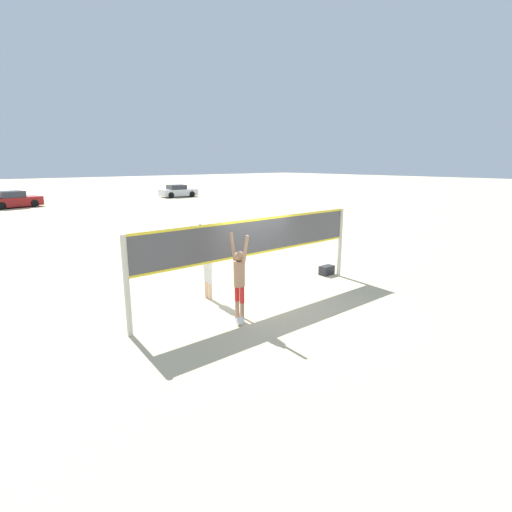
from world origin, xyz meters
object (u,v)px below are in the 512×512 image
player_spiker (239,276)px  parked_car_mid (178,191)px  volleyball_net (256,244)px  volleyball (240,321)px  gear_bag (327,270)px  player_blocker (208,260)px  parked_car_near (13,200)px

player_spiker → parked_car_mid: player_spiker is taller
volleyball_net → player_spiker: volleyball_net is taller
volleyball → parked_car_mid: parked_car_mid is taller
volleyball_net → player_spiker: size_ratio=3.48×
volleyball_net → player_spiker: (-1.33, -0.93, -0.46)m
gear_bag → player_blocker: bearing=172.7°
volleyball_net → gear_bag: volleyball_net is taller
player_blocker → parked_car_near: bearing=179.2°
player_spiker → gear_bag: 5.22m
gear_bag → volleyball_net: bearing=-174.0°
volleyball_net → player_blocker: size_ratio=3.54×
parked_car_near → parked_car_mid: parked_car_near is taller
player_spiker → gear_bag: player_spiker is taller
parked_car_near → parked_car_mid: size_ratio=1.09×
gear_bag → parked_car_near: (-4.20, 31.50, 0.49)m
volleyball_net → gear_bag: bearing=6.0°
volleyball → parked_car_mid: bearing=62.5°
player_spiker → volleyball: 1.11m
player_spiker → volleyball: size_ratio=10.54×
player_blocker → volleyball: bearing=-13.3°
player_spiker → parked_car_mid: bearing=-27.4°
player_spiker → parked_car_near: bearing=-1.3°
volleyball_net → volleyball: 2.44m
player_spiker → parked_car_near: size_ratio=0.48×
player_spiker → player_blocker: player_spiker is taller
player_spiker → gear_bag: bearing=-75.2°
gear_bag → parked_car_near: parked_car_near is taller
player_blocker → parked_car_near: player_blocker is taller
parked_car_near → player_spiker: bearing=-104.5°
volleyball → parked_car_near: (0.91, 33.03, 0.54)m
volleyball → gear_bag: bearing=16.7°
gear_bag → parked_car_mid: bearing=69.0°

